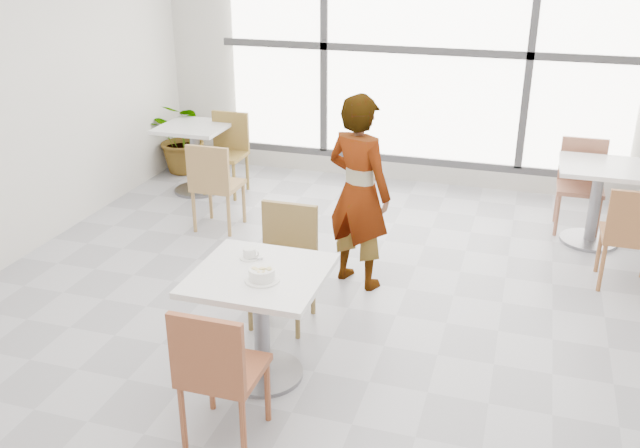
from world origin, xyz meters
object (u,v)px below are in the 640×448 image
(oatmeal_bowl, at_px, (262,274))
(bg_chair_right_near, at_px, (631,232))
(main_table, at_px, (261,305))
(chair_near, at_px, (217,368))
(bg_chair_left_far, at_px, (227,147))
(bg_table_right, at_px, (596,193))
(bg_chair_left_near, at_px, (214,181))
(person, at_px, (359,192))
(bg_table_left, at_px, (195,149))
(chair_far, at_px, (285,256))
(bg_chair_right_far, at_px, (581,179))
(plant_left, at_px, (185,137))
(coffee_cup, at_px, (250,254))

(oatmeal_bowl, relative_size, bg_chair_right_near, 0.24)
(main_table, height_order, chair_near, chair_near)
(bg_chair_left_far, bearing_deg, bg_table_right, -4.25)
(chair_near, bearing_deg, bg_chair_left_near, -64.45)
(person, xyz_separation_m, bg_table_left, (-2.23, 1.58, -0.30))
(chair_far, bearing_deg, oatmeal_bowl, -78.90)
(chair_near, xyz_separation_m, oatmeal_bowl, (0.04, 0.57, 0.29))
(bg_chair_right_far, bearing_deg, person, -135.18)
(person, bearing_deg, chair_far, 85.09)
(bg_table_right, bearing_deg, bg_table_left, 177.67)
(oatmeal_bowl, bearing_deg, bg_chair_left_far, 117.66)
(bg_chair_right_far, relative_size, plant_left, 1.02)
(chair_near, bearing_deg, bg_chair_right_near, -131.34)
(coffee_cup, relative_size, plant_left, 0.19)
(person, xyz_separation_m, bg_chair_right_far, (1.74, 1.73, -0.28))
(chair_far, height_order, oatmeal_bowl, chair_far)
(bg_table_left, distance_m, bg_chair_left_far, 0.35)
(coffee_cup, xyz_separation_m, plant_left, (-2.26, 3.44, -0.35))
(coffee_cup, relative_size, person, 0.10)
(main_table, bearing_deg, coffee_cup, 128.26)
(main_table, height_order, plant_left, plant_left)
(bg_chair_right_far, xyz_separation_m, plant_left, (-4.40, 0.42, -0.07))
(bg_table_right, bearing_deg, main_table, -126.60)
(bg_table_left, bearing_deg, oatmeal_bowl, -57.02)
(bg_chair_right_near, bearing_deg, coffee_cup, 36.12)
(bg_chair_left_near, distance_m, plant_left, 1.87)
(main_table, relative_size, chair_near, 0.92)
(coffee_cup, relative_size, bg_chair_right_near, 0.18)
(bg_table_left, bearing_deg, bg_chair_left_near, -54.67)
(chair_near, distance_m, chair_far, 1.43)
(chair_far, relative_size, bg_chair_right_far, 1.00)
(bg_chair_right_far, bearing_deg, coffee_cup, -125.24)
(bg_chair_right_near, xyz_separation_m, plant_left, (-4.73, 1.64, -0.07))
(chair_near, distance_m, person, 2.16)
(person, relative_size, bg_chair_right_far, 1.80)
(chair_near, height_order, chair_far, same)
(plant_left, bearing_deg, person, -39.09)
(chair_near, distance_m, bg_table_right, 4.11)
(bg_table_right, xyz_separation_m, plant_left, (-4.52, 0.75, -0.06))
(bg_chair_right_near, bearing_deg, person, 13.91)
(chair_near, distance_m, bg_chair_right_far, 4.34)
(bg_table_right, distance_m, bg_chair_right_near, 0.92)
(chair_near, height_order, oatmeal_bowl, chair_near)
(chair_near, relative_size, bg_chair_right_near, 1.00)
(bg_chair_left_far, xyz_separation_m, bg_chair_right_near, (3.97, -1.17, 0.00))
(bg_table_right, relative_size, plant_left, 0.88)
(chair_far, xyz_separation_m, bg_chair_right_far, (2.11, 2.43, 0.00))
(coffee_cup, xyz_separation_m, bg_table_right, (2.26, 2.69, -0.29))
(oatmeal_bowl, xyz_separation_m, bg_chair_right_far, (1.94, 3.28, -0.29))
(chair_near, bearing_deg, bg_table_right, -120.86)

